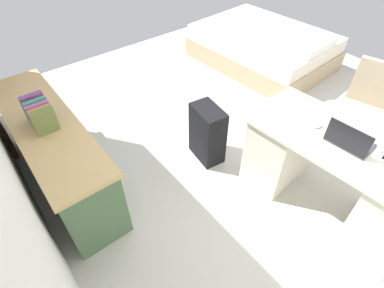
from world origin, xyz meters
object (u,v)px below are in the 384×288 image
object	(u,v)px
credenza	(56,153)
computer_mouse	(318,125)
desk	(331,174)
laptop	(349,140)
figurine_small	(28,98)
bed	(263,47)
office_chair	(362,116)
suitcase_black	(207,134)

from	to	relation	value
credenza	computer_mouse	world-z (taller)	computer_mouse
desk	laptop	world-z (taller)	laptop
laptop	computer_mouse	size ratio (longest dim) A/B	3.25
laptop	figurine_small	world-z (taller)	laptop
bed	credenza	bearing A→B (deg)	97.23
desk	office_chair	distance (m)	0.90
bed	computer_mouse	xyz separation A→B (m)	(-1.85, 1.56, 0.52)
desk	figurine_small	bearing A→B (deg)	39.95
desk	computer_mouse	xyz separation A→B (m)	(0.24, 0.01, 0.37)
office_chair	laptop	size ratio (longest dim) A/B	2.90
figurine_small	suitcase_black	bearing A→B (deg)	-125.47
desk	bed	size ratio (longest dim) A/B	0.75
office_chair	credenza	distance (m)	2.93
laptop	computer_mouse	distance (m)	0.27
suitcase_black	computer_mouse	world-z (taller)	computer_mouse
bed	suitcase_black	size ratio (longest dim) A/B	3.31
credenza	suitcase_black	world-z (taller)	credenza
suitcase_black	laptop	distance (m)	1.27
office_chair	laptop	bearing A→B (deg)	105.54
computer_mouse	credenza	bearing A→B (deg)	45.18
office_chair	laptop	world-z (taller)	laptop
suitcase_black	office_chair	bearing A→B (deg)	-116.05
bed	laptop	distance (m)	2.70
desk	office_chair	bearing A→B (deg)	-75.05
desk	computer_mouse	size ratio (longest dim) A/B	14.83
credenza	figurine_small	xyz separation A→B (m)	(0.31, 0.00, 0.41)
desk	office_chair	world-z (taller)	office_chair
bed	figurine_small	world-z (taller)	figurine_small
credenza	suitcase_black	size ratio (longest dim) A/B	3.01
bed	office_chair	bearing A→B (deg)	159.74
computer_mouse	suitcase_black	bearing A→B (deg)	20.93
laptop	office_chair	bearing A→B (deg)	-74.46
credenza	bed	size ratio (longest dim) A/B	0.91
credenza	suitcase_black	distance (m)	1.41
credenza	laptop	world-z (taller)	laptop
credenza	bed	bearing A→B (deg)	-82.77
desk	computer_mouse	bearing A→B (deg)	1.51
office_chair	figurine_small	bearing A→B (deg)	55.24
office_chair	figurine_small	size ratio (longest dim) A/B	8.55
desk	credenza	bearing A→B (deg)	44.81
office_chair	bed	world-z (taller)	office_chair
suitcase_black	laptop	size ratio (longest dim) A/B	1.84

